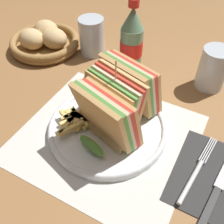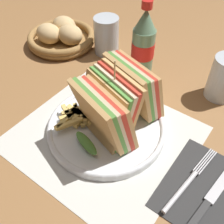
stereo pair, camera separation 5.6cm
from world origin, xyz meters
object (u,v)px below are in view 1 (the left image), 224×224
object	(u,v)px
glass_near	(212,71)
glass_far	(92,37)
bread_basket	(45,41)
knife	(222,180)
plate_main	(108,127)
fork	(195,175)
club_sandwich	(117,103)
coke_bottle_near	(132,41)

from	to	relation	value
glass_near	glass_far	bearing A→B (deg)	-178.41
glass_far	bread_basket	world-z (taller)	glass_far
knife	bread_basket	distance (m)	0.61
plate_main	knife	size ratio (longest dim) A/B	1.17
plate_main	fork	xyz separation A→B (m)	(0.20, -0.02, -0.00)
club_sandwich	bread_basket	xyz separation A→B (m)	(-0.34, 0.19, -0.05)
knife	glass_near	distance (m)	0.29
fork	coke_bottle_near	world-z (taller)	coke_bottle_near
plate_main	coke_bottle_near	world-z (taller)	coke_bottle_near
glass_near	bread_basket	size ratio (longest dim) A/B	0.52
coke_bottle_near	knife	bearing A→B (deg)	-38.53
coke_bottle_near	glass_far	bearing A→B (deg)	172.95
knife	glass_far	bearing A→B (deg)	156.31
coke_bottle_near	bread_basket	bearing A→B (deg)	-173.62
glass_near	knife	bearing A→B (deg)	-71.09
plate_main	fork	size ratio (longest dim) A/B	1.48
coke_bottle_near	glass_near	world-z (taller)	coke_bottle_near
fork	glass_far	bearing A→B (deg)	151.89
club_sandwich	fork	distance (m)	0.20
club_sandwich	fork	world-z (taller)	club_sandwich
fork	plate_main	bearing A→B (deg)	-179.92
glass_far	bread_basket	distance (m)	0.15
bread_basket	glass_far	bearing A→B (deg)	18.51
knife	glass_near	bearing A→B (deg)	115.85
plate_main	glass_far	bearing A→B (deg)	127.20
knife	glass_far	xyz separation A→B (m)	(-0.44, 0.26, 0.05)
coke_bottle_near	bread_basket	size ratio (longest dim) A/B	0.94
bread_basket	knife	bearing A→B (deg)	-20.15
glass_far	bread_basket	bearing A→B (deg)	-161.49
club_sandwich	glass_near	xyz separation A→B (m)	(0.14, 0.24, -0.03)
knife	fork	bearing A→B (deg)	-156.68
glass_far	fork	bearing A→B (deg)	-35.04
fork	glass_near	distance (m)	0.29
plate_main	glass_far	distance (m)	0.31
club_sandwich	bread_basket	world-z (taller)	club_sandwich
plate_main	club_sandwich	distance (m)	0.07
coke_bottle_near	glass_near	size ratio (longest dim) A/B	1.81
coke_bottle_near	bread_basket	xyz separation A→B (m)	(-0.27, -0.03, -0.06)
knife	coke_bottle_near	size ratio (longest dim) A/B	1.13
fork	coke_bottle_near	distance (m)	0.37
club_sandwich	plate_main	bearing A→B (deg)	-132.82
fork	glass_near	world-z (taller)	glass_near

